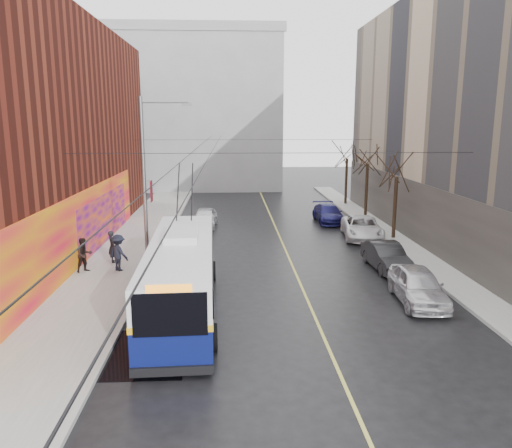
{
  "coord_description": "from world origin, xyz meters",
  "views": [
    {
      "loc": [
        -1.88,
        -15.91,
        7.77
      ],
      "look_at": [
        -0.59,
        8.48,
        2.72
      ],
      "focal_mm": 35.0,
      "sensor_mm": 36.0,
      "label": 1
    }
  ],
  "objects": [
    {
      "name": "tree_near",
      "position": [
        9.0,
        16.0,
        4.98
      ],
      "size": [
        3.2,
        3.2,
        6.4
      ],
      "color": "black",
      "rests_on": "ground"
    },
    {
      "name": "pigeons_flying",
      "position": [
        -3.05,
        9.93,
        7.17
      ],
      "size": [
        1.94,
        3.01,
        2.45
      ],
      "color": "slate"
    },
    {
      "name": "tree_far",
      "position": [
        9.0,
        30.0,
        5.14
      ],
      "size": [
        3.2,
        3.2,
        6.57
      ],
      "color": "black",
      "rests_on": "ground"
    },
    {
      "name": "pedestrian_a",
      "position": [
        -8.35,
        10.96,
        1.03
      ],
      "size": [
        0.61,
        0.75,
        1.76
      ],
      "primitive_type": "imported",
      "rotation": [
        0.0,
        0.0,
        1.91
      ],
      "color": "black",
      "rests_on": "sidewalk_left"
    },
    {
      "name": "parked_car_a",
      "position": [
        6.24,
        4.35,
        0.77
      ],
      "size": [
        2.12,
        4.65,
        1.55
      ],
      "primitive_type": "imported",
      "rotation": [
        0.0,
        0.0,
        -0.07
      ],
      "color": "silver",
      "rests_on": "ground"
    },
    {
      "name": "puddle",
      "position": [
        -4.75,
        0.05,
        0.0
      ],
      "size": [
        2.69,
        3.84,
        0.01
      ],
      "primitive_type": "cube",
      "color": "black",
      "rests_on": "ground"
    },
    {
      "name": "streetlight_pole",
      "position": [
        -6.14,
        10.0,
        4.85
      ],
      "size": [
        2.65,
        0.6,
        9.0
      ],
      "color": "slate",
      "rests_on": "ground"
    },
    {
      "name": "pedestrian_c",
      "position": [
        -7.66,
        9.36,
        1.1
      ],
      "size": [
        1.4,
        1.32,
        1.91
      ],
      "primitive_type": "imported",
      "rotation": [
        0.0,
        0.0,
        2.47
      ],
      "color": "black",
      "rests_on": "sidewalk_left"
    },
    {
      "name": "lane_line",
      "position": [
        1.5,
        14.0,
        0.0
      ],
      "size": [
        0.12,
        50.0,
        0.01
      ],
      "primitive_type": "cube",
      "color": "#BFB74C",
      "rests_on": "ground"
    },
    {
      "name": "parked_car_c",
      "position": [
        7.0,
        16.51,
        0.73
      ],
      "size": [
        3.04,
        5.52,
        1.46
      ],
      "primitive_type": "imported",
      "rotation": [
        0.0,
        0.0,
        -0.12
      ],
      "color": "silver",
      "rests_on": "ground"
    },
    {
      "name": "parked_car_d",
      "position": [
        5.8,
        22.01,
        0.69
      ],
      "size": [
        2.03,
        4.78,
        1.38
      ],
      "primitive_type": "imported",
      "rotation": [
        0.0,
        0.0,
        0.02
      ],
      "color": "navy",
      "rests_on": "ground"
    },
    {
      "name": "sidewalk_left",
      "position": [
        -8.0,
        12.0,
        0.07
      ],
      "size": [
        4.0,
        60.0,
        0.15
      ],
      "primitive_type": "cube",
      "color": "gray",
      "rests_on": "ground"
    },
    {
      "name": "catenary_wires",
      "position": [
        -2.54,
        14.77,
        6.25
      ],
      "size": [
        18.0,
        60.0,
        0.22
      ],
      "color": "black"
    },
    {
      "name": "trolleybus",
      "position": [
        -3.91,
        3.97,
        1.57
      ],
      "size": [
        3.12,
        12.04,
        5.66
      ],
      "rotation": [
        0.0,
        0.0,
        0.04
      ],
      "color": "#091048",
      "rests_on": "ground"
    },
    {
      "name": "sidewalk_right",
      "position": [
        9.0,
        12.0,
        0.07
      ],
      "size": [
        2.0,
        60.0,
        0.15
      ],
      "primitive_type": "cube",
      "color": "gray",
      "rests_on": "ground"
    },
    {
      "name": "following_car",
      "position": [
        -3.76,
        20.58,
        0.73
      ],
      "size": [
        1.94,
        4.34,
        1.45
      ],
      "primitive_type": "imported",
      "rotation": [
        0.0,
        0.0,
        -0.06
      ],
      "color": "silver",
      "rests_on": "ground"
    },
    {
      "name": "building_far",
      "position": [
        -6.0,
        44.99,
        9.02
      ],
      "size": [
        20.5,
        12.1,
        18.0
      ],
      "color": "gray",
      "rests_on": "ground"
    },
    {
      "name": "pedestrian_b",
      "position": [
        -9.38,
        9.22,
        1.04
      ],
      "size": [
        1.09,
        1.08,
        1.78
      ],
      "primitive_type": "imported",
      "rotation": [
        0.0,
        0.0,
        0.73
      ],
      "color": "black",
      "rests_on": "sidewalk_left"
    },
    {
      "name": "tree_mid",
      "position": [
        9.0,
        23.0,
        5.25
      ],
      "size": [
        3.2,
        3.2,
        6.68
      ],
      "color": "black",
      "rests_on": "ground"
    },
    {
      "name": "ground",
      "position": [
        0.0,
        0.0,
        0.0
      ],
      "size": [
        140.0,
        140.0,
        0.0
      ],
      "primitive_type": "plane",
      "color": "black",
      "rests_on": "ground"
    },
    {
      "name": "parked_car_b",
      "position": [
        6.41,
        9.32,
        0.71
      ],
      "size": [
        1.73,
        4.39,
        1.42
      ],
      "primitive_type": "imported",
      "rotation": [
        0.0,
        0.0,
        0.05
      ],
      "color": "#252527",
      "rests_on": "ground"
    }
  ]
}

